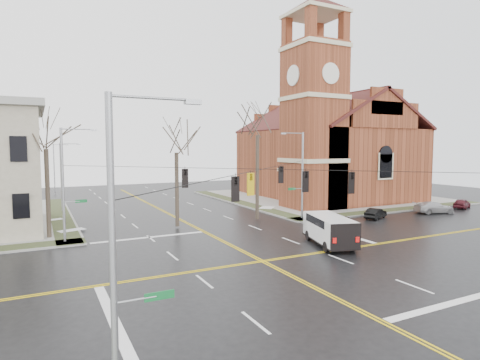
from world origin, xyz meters
name	(u,v)px	position (x,y,z in m)	size (l,w,h in m)	color
ground	(262,261)	(0.00, 0.00, 0.00)	(120.00, 120.00, 0.00)	black
sidewalks	(262,260)	(0.00, 0.00, 0.08)	(80.00, 80.00, 0.17)	gray
road_markings	(262,261)	(0.00, 0.00, 0.01)	(100.00, 100.00, 0.01)	gold
church	(323,141)	(24.76, 24.78, 8.43)	(24.28, 27.48, 27.50)	brown
signal_pole_ne	(301,173)	(11.32, 11.50, 4.95)	(2.75, 0.22, 9.00)	gray
signal_pole_nw	(65,181)	(-11.32, 11.50, 4.95)	(2.75, 0.22, 9.00)	gray
signal_pole_sw	(119,245)	(-11.32, -11.50, 4.95)	(2.75, 0.22, 9.00)	gray
span_wires	(263,169)	(0.00, 0.00, 6.20)	(23.02, 23.02, 0.03)	black
traffic_signals	(268,181)	(0.00, -0.67, 5.45)	(8.21, 8.26, 1.30)	black
streetlight_north_a	(62,174)	(-10.65, 28.00, 4.47)	(2.30, 0.20, 8.00)	gray
streetlight_north_b	(55,167)	(-10.65, 48.00, 4.47)	(2.30, 0.20, 8.00)	gray
cargo_van	(328,228)	(6.92, 1.66, 1.34)	(3.94, 6.34, 2.26)	white
parked_car_a	(335,218)	(12.89, 7.94, 0.59)	(1.40, 3.49, 1.19)	black
parked_car_b	(376,213)	(18.81, 8.34, 0.57)	(1.20, 3.44, 1.13)	black
parked_car_c	(434,207)	(27.46, 7.88, 0.67)	(1.87, 4.60, 1.33)	#BBBBBE
parked_car_d	(462,203)	(33.88, 8.80, 0.61)	(1.44, 3.58, 1.22)	#511720
tree_nw_far	(46,143)	(-12.56, 13.70, 7.97)	(4.00, 4.00, 11.01)	#342921
tree_nw_near	(176,148)	(-1.60, 13.29, 7.58)	(4.00, 4.00, 10.45)	#342921
tree_ne	(257,129)	(7.03, 13.18, 9.45)	(4.00, 4.00, 13.08)	#342921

